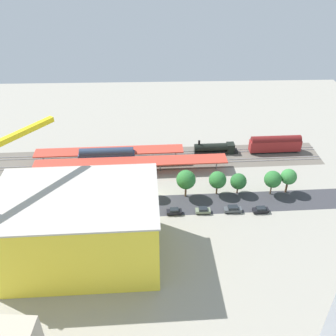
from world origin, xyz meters
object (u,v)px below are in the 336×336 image
(street_tree_2, at_px, (289,177))
(locomotive, at_px, (216,148))
(freight_coach_far, at_px, (107,156))
(street_tree_3, at_px, (186,180))
(platform_canopy_near, at_px, (131,162))
(platform_canopy_far, at_px, (109,151))
(parked_car_5, at_px, (114,212))
(street_tree_1, at_px, (273,179))
(parked_car_3, at_px, (174,212))
(parked_car_0, at_px, (261,210))
(parked_car_4, at_px, (145,211))
(street_tree_5, at_px, (218,180))
(street_tree_0, at_px, (147,181))
(passenger_coach, at_px, (275,144))
(parked_car_2, at_px, (203,211))
(box_truck_0, at_px, (99,209))
(street_tree_4, at_px, (238,181))
(parked_car_1, at_px, (233,209))
(construction_building, at_px, (80,228))

(street_tree_2, bearing_deg, locomotive, -52.30)
(freight_coach_far, relative_size, street_tree_3, 2.08)
(platform_canopy_near, height_order, platform_canopy_far, platform_canopy_far)
(locomotive, bearing_deg, platform_canopy_near, 20.46)
(parked_car_5, distance_m, street_tree_1, 45.61)
(locomotive, xyz_separation_m, parked_car_3, (15.77, 31.08, -1.00))
(platform_canopy_far, distance_m, parked_car_0, 51.05)
(platform_canopy_near, bearing_deg, parked_car_4, 102.62)
(freight_coach_far, bearing_deg, street_tree_5, 153.57)
(street_tree_0, relative_size, street_tree_5, 1.03)
(platform_canopy_near, distance_m, street_tree_0, 13.66)
(passenger_coach, bearing_deg, platform_canopy_near, 12.32)
(platform_canopy_near, bearing_deg, parked_car_3, 121.30)
(parked_car_2, bearing_deg, parked_car_3, 1.50)
(platform_canopy_far, relative_size, passenger_coach, 2.73)
(platform_canopy_near, xyz_separation_m, parked_car_2, (-20.32, 20.34, -3.11))
(box_truck_0, height_order, street_tree_4, street_tree_4)
(parked_car_1, xyz_separation_m, box_truck_0, (36.31, -0.52, 0.83))
(platform_canopy_far, xyz_separation_m, locomotive, (-35.54, -4.44, -2.38))
(passenger_coach, relative_size, street_tree_5, 2.36)
(platform_canopy_far, relative_size, construction_building, 1.38)
(street_tree_1, bearing_deg, construction_building, 24.00)
(freight_coach_far, height_order, box_truck_0, freight_coach_far)
(parked_car_0, relative_size, street_tree_2, 0.57)
(parked_car_4, distance_m, street_tree_2, 42.19)
(platform_canopy_far, bearing_deg, platform_canopy_near, 140.06)
(platform_canopy_near, bearing_deg, parked_car_2, 134.98)
(parked_car_2, height_order, parked_car_3, parked_car_3)
(freight_coach_far, distance_m, box_truck_0, 24.16)
(locomotive, bearing_deg, freight_coach_far, 9.54)
(passenger_coach, bearing_deg, parked_car_2, 47.84)
(locomotive, distance_m, passenger_coach, 20.07)
(parked_car_5, height_order, box_truck_0, box_truck_0)
(construction_building, bearing_deg, street_tree_1, -157.78)
(freight_coach_far, distance_m, street_tree_5, 37.11)
(parked_car_1, bearing_deg, street_tree_2, -154.22)
(locomotive, bearing_deg, parked_car_2, 75.59)
(street_tree_1, bearing_deg, street_tree_3, 0.48)
(parked_car_1, relative_size, box_truck_0, 0.53)
(platform_canopy_far, distance_m, freight_coach_far, 2.00)
(locomotive, xyz_separation_m, parked_car_5, (32.15, 30.85, -0.95))
(construction_building, relative_size, street_tree_2, 4.49)
(street_tree_2, bearing_deg, street_tree_4, 0.18)
(street_tree_5, bearing_deg, construction_building, 33.56)
(street_tree_1, bearing_deg, locomotive, -61.49)
(platform_canopy_far, xyz_separation_m, parked_car_5, (-3.38, 26.40, -3.33))
(parked_car_0, xyz_separation_m, street_tree_4, (4.81, -8.67, 3.47))
(parked_car_0, xyz_separation_m, box_truck_0, (43.88, -0.97, 0.91))
(parked_car_1, height_order, parked_car_5, parked_car_5)
(construction_building, xyz_separation_m, box_truck_0, (-1.67, -15.40, -7.30))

